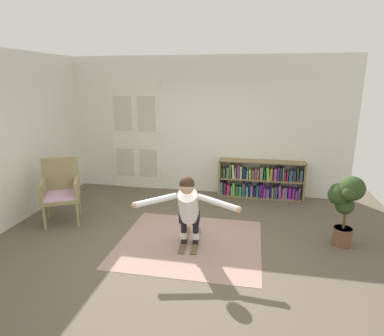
% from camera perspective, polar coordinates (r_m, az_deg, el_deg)
% --- Properties ---
extents(ground_plane, '(7.20, 7.20, 0.00)m').
position_cam_1_polar(ground_plane, '(4.99, -2.15, -13.65)').
color(ground_plane, brown).
extents(back_wall, '(6.00, 0.10, 2.90)m').
position_cam_1_polar(back_wall, '(6.99, 2.53, 7.35)').
color(back_wall, silver).
rests_on(back_wall, ground).
extents(side_wall_left, '(0.10, 6.00, 2.90)m').
position_cam_1_polar(side_wall_left, '(6.21, -29.56, 4.37)').
color(side_wall_left, silver).
rests_on(side_wall_left, ground).
extents(double_door, '(1.22, 0.05, 2.45)m').
position_cam_1_polar(double_door, '(7.36, -9.87, 5.81)').
color(double_door, silver).
rests_on(double_door, ground).
extents(rug, '(2.14, 1.91, 0.01)m').
position_cam_1_polar(rug, '(5.09, -0.38, -12.96)').
color(rug, '#A27F73').
rests_on(rug, ground).
extents(bookshelf, '(1.76, 0.30, 0.79)m').
position_cam_1_polar(bookshelf, '(6.96, 11.88, -2.32)').
color(bookshelf, olive).
rests_on(bookshelf, ground).
extents(wicker_chair, '(0.81, 0.81, 1.10)m').
position_cam_1_polar(wicker_chair, '(6.06, -22.08, -3.44)').
color(wicker_chair, '#908256').
rests_on(wicker_chair, ground).
extents(potted_plant, '(0.49, 0.40, 1.09)m').
position_cam_1_polar(potted_plant, '(5.24, 25.34, -5.22)').
color(potted_plant, brown).
rests_on(potted_plant, ground).
extents(skis_pair, '(0.33, 0.77, 0.07)m').
position_cam_1_polar(skis_pair, '(5.11, -0.35, -12.61)').
color(skis_pair, brown).
rests_on(skis_pair, rug).
extents(person_skier, '(1.48, 0.68, 1.09)m').
position_cam_1_polar(person_skier, '(4.63, -0.66, -6.59)').
color(person_skier, white).
rests_on(person_skier, skis_pair).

